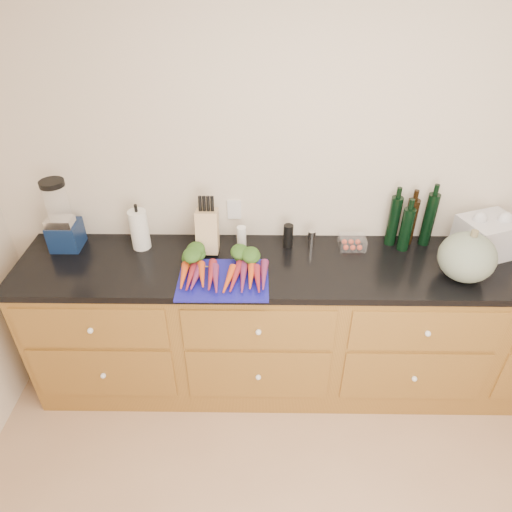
{
  "coord_description": "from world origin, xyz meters",
  "views": [
    {
      "loc": [
        -0.44,
        -0.78,
        2.44
      ],
      "look_at": [
        -0.47,
        1.2,
        1.06
      ],
      "focal_mm": 32.0,
      "sensor_mm": 36.0,
      "label": 1
    }
  ],
  "objects_px": {
    "squash": "(467,257)",
    "knife_block": "(207,231)",
    "cutting_board": "(223,280)",
    "carrots": "(224,270)",
    "tomato_box": "(352,242)",
    "blender_appliance": "(61,219)",
    "paper_towel": "(139,230)"
  },
  "relations": [
    {
      "from": "carrots",
      "to": "squash",
      "type": "bearing_deg",
      "value": 0.08
    },
    {
      "from": "carrots",
      "to": "blender_appliance",
      "type": "bearing_deg",
      "value": 163.84
    },
    {
      "from": "blender_appliance",
      "to": "tomato_box",
      "type": "distance_m",
      "value": 1.68
    },
    {
      "from": "carrots",
      "to": "tomato_box",
      "type": "distance_m",
      "value": 0.79
    },
    {
      "from": "carrots",
      "to": "tomato_box",
      "type": "xyz_separation_m",
      "value": [
        0.74,
        0.28,
        -0.0
      ]
    },
    {
      "from": "carrots",
      "to": "squash",
      "type": "height_order",
      "value": "squash"
    },
    {
      "from": "carrots",
      "to": "paper_towel",
      "type": "distance_m",
      "value": 0.58
    },
    {
      "from": "squash",
      "to": "tomato_box",
      "type": "distance_m",
      "value": 0.62
    },
    {
      "from": "cutting_board",
      "to": "carrots",
      "type": "xyz_separation_m",
      "value": [
        -0.0,
        0.05,
        0.03
      ]
    },
    {
      "from": "paper_towel",
      "to": "knife_block",
      "type": "bearing_deg",
      "value": -2.89
    },
    {
      "from": "squash",
      "to": "knife_block",
      "type": "xyz_separation_m",
      "value": [
        -1.39,
        0.25,
        -0.01
      ]
    },
    {
      "from": "paper_towel",
      "to": "knife_block",
      "type": "xyz_separation_m",
      "value": [
        0.4,
        -0.02,
        0.01
      ]
    },
    {
      "from": "paper_towel",
      "to": "tomato_box",
      "type": "xyz_separation_m",
      "value": [
        1.24,
        0.01,
        -0.08
      ]
    },
    {
      "from": "paper_towel",
      "to": "knife_block",
      "type": "relative_size",
      "value": 0.96
    },
    {
      "from": "blender_appliance",
      "to": "knife_block",
      "type": "relative_size",
      "value": 1.71
    },
    {
      "from": "cutting_board",
      "to": "carrots",
      "type": "relative_size",
      "value": 1.03
    },
    {
      "from": "carrots",
      "to": "knife_block",
      "type": "xyz_separation_m",
      "value": [
        -0.11,
        0.25,
        0.08
      ]
    },
    {
      "from": "carrots",
      "to": "knife_block",
      "type": "distance_m",
      "value": 0.29
    },
    {
      "from": "cutting_board",
      "to": "knife_block",
      "type": "relative_size",
      "value": 1.93
    },
    {
      "from": "squash",
      "to": "knife_block",
      "type": "height_order",
      "value": "squash"
    },
    {
      "from": "carrots",
      "to": "tomato_box",
      "type": "height_order",
      "value": "carrots"
    },
    {
      "from": "carrots",
      "to": "cutting_board",
      "type": "bearing_deg",
      "value": -90.0
    },
    {
      "from": "squash",
      "to": "blender_appliance",
      "type": "height_order",
      "value": "blender_appliance"
    },
    {
      "from": "squash",
      "to": "knife_block",
      "type": "relative_size",
      "value": 1.18
    },
    {
      "from": "knife_block",
      "to": "tomato_box",
      "type": "xyz_separation_m",
      "value": [
        0.85,
        0.03,
        -0.09
      ]
    },
    {
      "from": "cutting_board",
      "to": "paper_towel",
      "type": "relative_size",
      "value": 2.01
    },
    {
      "from": "blender_appliance",
      "to": "knife_block",
      "type": "bearing_deg",
      "value": -1.22
    },
    {
      "from": "blender_appliance",
      "to": "paper_towel",
      "type": "xyz_separation_m",
      "value": [
        0.44,
        0.0,
        -0.07
      ]
    },
    {
      "from": "paper_towel",
      "to": "squash",
      "type": "bearing_deg",
      "value": -8.71
    },
    {
      "from": "squash",
      "to": "paper_towel",
      "type": "height_order",
      "value": "squash"
    },
    {
      "from": "squash",
      "to": "carrots",
      "type": "bearing_deg",
      "value": -179.92
    },
    {
      "from": "carrots",
      "to": "knife_block",
      "type": "relative_size",
      "value": 1.88
    }
  ]
}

